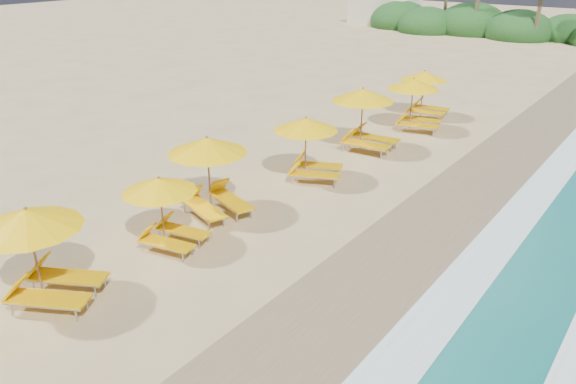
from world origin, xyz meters
name	(u,v)px	position (x,y,z in m)	size (l,w,h in m)	color
ground	(288,227)	(0.00, 0.00, 0.00)	(160.00, 160.00, 0.00)	tan
wet_sand	(406,268)	(4.00, 0.00, 0.01)	(4.00, 160.00, 0.01)	#8A7552
surf_foam	(508,303)	(6.70, 0.00, 0.03)	(4.00, 160.00, 0.01)	white
station_2	(41,250)	(-2.34, -6.58, 1.42)	(3.38, 3.38, 2.53)	olive
station_3	(166,208)	(-2.07, -2.97, 1.21)	(2.62, 2.52, 2.16)	olive
station_4	(212,171)	(-2.57, -0.61, 1.45)	(3.27, 3.19, 2.59)	olive
station_5	(311,144)	(-1.73, 3.69, 1.35)	(3.18, 3.17, 2.41)	olive
station_6	(366,115)	(-1.76, 7.84, 1.50)	(3.03, 2.84, 2.68)	olive
station_7	(416,101)	(-1.29, 11.72, 1.39)	(3.09, 2.99, 2.49)	olive
station_8	(426,91)	(-1.87, 14.19, 1.33)	(2.78, 2.63, 2.37)	olive
treeline	(480,24)	(-9.94, 45.51, 1.00)	(25.80, 8.80, 9.74)	#163D14
beach_building	(385,11)	(-22.00, 48.00, 1.40)	(7.00, 5.00, 2.80)	beige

